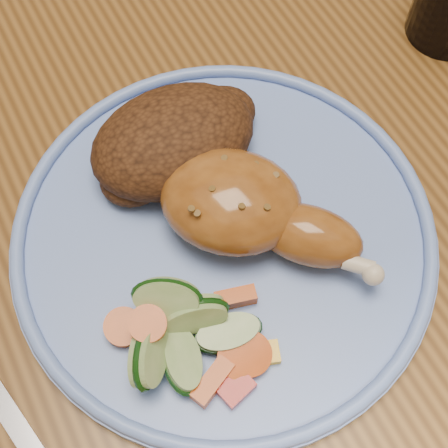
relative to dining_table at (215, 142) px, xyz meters
The scene contains 7 objects.
ground 0.67m from the dining_table, ahead, with size 4.00×4.00×0.00m, color #4F331B.
dining_table is the anchor object (origin of this frame).
plate 0.17m from the dining_table, 114.18° to the right, with size 0.31×0.31×0.01m, color #6A8BDC.
plate_rim 0.17m from the dining_table, 114.18° to the right, with size 0.30×0.30×0.01m, color #6A8BDC.
chicken_leg 0.18m from the dining_table, 106.75° to the right, with size 0.14×0.16×0.05m.
rice_pilaf 0.14m from the dining_table, 136.53° to the right, with size 0.13×0.09×0.05m.
vegetable_pile 0.25m from the dining_table, 121.66° to the right, with size 0.11×0.10×0.05m.
Camera 1 is at (-0.15, -0.30, 1.16)m, focal length 50.00 mm.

